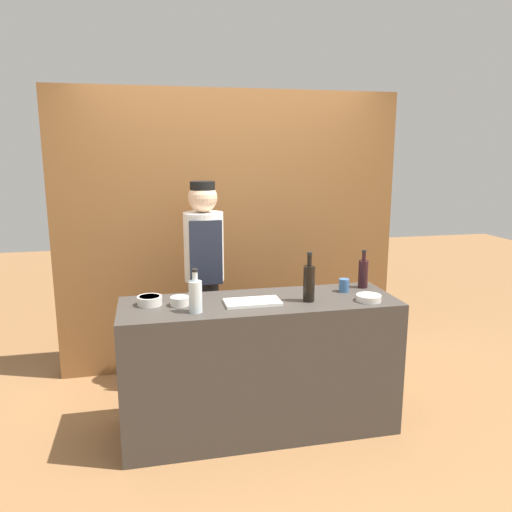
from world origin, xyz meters
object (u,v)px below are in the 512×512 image
at_px(bottle_soy, 309,282).
at_px(cup_blue, 344,285).
at_px(bottle_clear, 195,295).
at_px(sauce_bowl_orange, 369,298).
at_px(sauce_bowl_yellow, 180,301).
at_px(chef_center, 204,276).
at_px(sauce_bowl_red, 150,300).
at_px(cutting_board, 252,302).
at_px(bottle_wine, 363,273).

distance_m(bottle_soy, cup_blue, 0.36).
bearing_deg(bottle_clear, cup_blue, 12.38).
distance_m(sauce_bowl_orange, bottle_soy, 0.41).
height_order(sauce_bowl_yellow, chef_center, chef_center).
bearing_deg(bottle_soy, sauce_bowl_red, 172.22).
bearing_deg(sauce_bowl_red, sauce_bowl_yellow, -15.88).
height_order(sauce_bowl_yellow, cutting_board, sauce_bowl_yellow).
bearing_deg(bottle_soy, bottle_clear, -174.55).
xyz_separation_m(sauce_bowl_red, bottle_clear, (0.28, -0.21, 0.07)).
height_order(cutting_board, bottle_soy, bottle_soy).
height_order(cutting_board, bottle_wine, bottle_wine).
bearing_deg(sauce_bowl_orange, bottle_wine, 72.39).
xyz_separation_m(sauce_bowl_orange, cup_blue, (-0.07, 0.25, 0.02)).
xyz_separation_m(sauce_bowl_orange, cutting_board, (-0.77, 0.11, -0.01)).
relative_size(cutting_board, cup_blue, 3.91).
distance_m(sauce_bowl_orange, cutting_board, 0.77).
bearing_deg(bottle_clear, chef_center, 79.78).
distance_m(bottle_clear, chef_center, 0.85).
bearing_deg(sauce_bowl_yellow, cup_blue, 3.74).
xyz_separation_m(bottle_clear, bottle_soy, (0.75, 0.07, 0.02)).
bearing_deg(cutting_board, sauce_bowl_yellow, 172.46).
height_order(sauce_bowl_orange, bottle_wine, bottle_wine).
relative_size(cup_blue, chef_center, 0.06).
height_order(sauce_bowl_red, cup_blue, cup_blue).
bearing_deg(bottle_soy, sauce_bowl_yellow, 174.10).
bearing_deg(chef_center, sauce_bowl_orange, -40.33).
distance_m(cutting_board, cup_blue, 0.70).
bearing_deg(cutting_board, bottle_clear, -165.59).
bearing_deg(bottle_soy, bottle_wine, 25.79).
height_order(cutting_board, bottle_clear, bottle_clear).
bearing_deg(chef_center, cup_blue, -33.05).
xyz_separation_m(sauce_bowl_red, sauce_bowl_orange, (1.42, -0.22, -0.01)).
height_order(sauce_bowl_yellow, bottle_clear, bottle_clear).
height_order(sauce_bowl_orange, cutting_board, sauce_bowl_orange).
distance_m(bottle_clear, bottle_wine, 1.28).
bearing_deg(sauce_bowl_yellow, cutting_board, -7.54).
relative_size(sauce_bowl_red, cutting_board, 0.44).
relative_size(cutting_board, chef_center, 0.22).
xyz_separation_m(sauce_bowl_yellow, bottle_soy, (0.84, -0.09, 0.10)).
relative_size(sauce_bowl_orange, chef_center, 0.10).
xyz_separation_m(sauce_bowl_red, cutting_board, (0.66, -0.12, -0.02)).
relative_size(sauce_bowl_red, sauce_bowl_yellow, 1.35).
bearing_deg(sauce_bowl_red, bottle_clear, -37.54).
distance_m(sauce_bowl_red, sauce_bowl_orange, 1.44).
xyz_separation_m(sauce_bowl_yellow, cutting_board, (0.47, -0.06, -0.02)).
height_order(sauce_bowl_yellow, bottle_soy, bottle_soy).
distance_m(sauce_bowl_yellow, bottle_clear, 0.20).
bearing_deg(sauce_bowl_red, sauce_bowl_orange, -8.96).
xyz_separation_m(sauce_bowl_orange, chef_center, (-0.99, 0.84, -0.01)).
bearing_deg(sauce_bowl_red, chef_center, 55.45).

